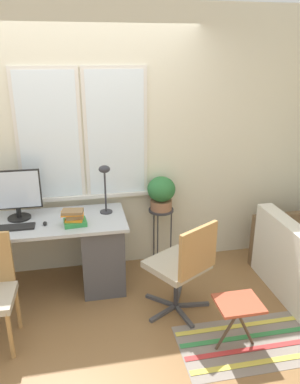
# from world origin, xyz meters

# --- Properties ---
(ground_plane) EXTENTS (14.00, 14.00, 0.00)m
(ground_plane) POSITION_xyz_m (0.00, 0.00, 0.00)
(ground_plane) COLOR olive
(wall_back_with_window) EXTENTS (9.00, 0.12, 2.70)m
(wall_back_with_window) POSITION_xyz_m (0.00, 0.74, 1.35)
(wall_back_with_window) COLOR beige
(wall_back_with_window) RESTS_ON ground_plane
(desk) EXTENTS (2.08, 0.67, 0.74)m
(desk) POSITION_xyz_m (-0.60, 0.33, 0.40)
(desk) COLOR #B2B7BC
(desk) RESTS_ON ground_plane
(monitor) EXTENTS (0.46, 0.22, 0.48)m
(monitor) POSITION_xyz_m (-0.57, 0.45, 0.99)
(monitor) COLOR black
(monitor) RESTS_ON desk
(keyboard) EXTENTS (0.35, 0.13, 0.02)m
(keyboard) POSITION_xyz_m (-0.58, 0.23, 0.75)
(keyboard) COLOR black
(keyboard) RESTS_ON desk
(mouse) EXTENTS (0.04, 0.06, 0.03)m
(mouse) POSITION_xyz_m (-0.32, 0.25, 0.76)
(mouse) COLOR black
(mouse) RESTS_ON desk
(desk_lamp) EXTENTS (0.12, 0.12, 0.49)m
(desk_lamp) POSITION_xyz_m (0.26, 0.43, 1.10)
(desk_lamp) COLOR #2D2D33
(desk_lamp) RESTS_ON desk
(book_stack) EXTENTS (0.23, 0.19, 0.15)m
(book_stack) POSITION_xyz_m (-0.05, 0.20, 0.81)
(book_stack) COLOR green
(book_stack) RESTS_ON desk
(office_chair_swivel) EXTENTS (0.64, 0.65, 0.91)m
(office_chair_swivel) POSITION_xyz_m (0.87, -0.27, 0.49)
(office_chair_swivel) COLOR #47474C
(office_chair_swivel) RESTS_ON ground_plane
(plant_stand) EXTENTS (0.27, 0.27, 0.66)m
(plant_stand) POSITION_xyz_m (0.86, 0.59, 0.59)
(plant_stand) COLOR #333338
(plant_stand) RESTS_ON ground_plane
(potted_plant) EXTENTS (0.30, 0.30, 0.36)m
(potted_plant) POSITION_xyz_m (0.86, 0.59, 0.86)
(potted_plant) COLOR #9E6B4C
(potted_plant) RESTS_ON plant_stand
(floor_rug_striped) EXTENTS (1.19, 0.62, 0.01)m
(floor_rug_striped) POSITION_xyz_m (1.32, -0.78, 0.00)
(floor_rug_striped) COLOR gray
(floor_rug_striped) RESTS_ON ground_plane
(folding_stool) EXTENTS (0.35, 0.29, 0.43)m
(folding_stool) POSITION_xyz_m (1.17, -0.78, 0.38)
(folding_stool) COLOR #B24C33
(folding_stool) RESTS_ON ground_plane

